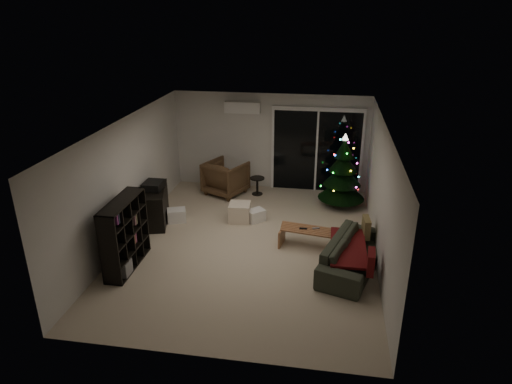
% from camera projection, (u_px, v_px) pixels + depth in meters
% --- Properties ---
extents(room, '(6.50, 7.51, 2.60)m').
position_uv_depth(room, '(280.00, 174.00, 10.21)').
color(room, beige).
rests_on(room, ground).
extents(bookshelf, '(0.75, 1.37, 1.33)m').
position_uv_depth(bookshelf, '(117.00, 233.00, 8.33)').
color(bookshelf, black).
rests_on(bookshelf, floor).
extents(media_cabinet, '(0.79, 1.34, 0.79)m').
position_uv_depth(media_cabinet, '(155.00, 205.00, 10.16)').
color(media_cabinet, black).
rests_on(media_cabinet, floor).
extents(stereo, '(0.40, 0.47, 0.17)m').
position_uv_depth(stereo, '(153.00, 185.00, 9.98)').
color(stereo, black).
rests_on(stereo, media_cabinet).
extents(armchair, '(1.23, 1.25, 0.86)m').
position_uv_depth(armchair, '(226.00, 178.00, 11.68)').
color(armchair, brown).
rests_on(armchair, floor).
extents(ottoman, '(0.50, 0.50, 0.42)m').
position_uv_depth(ottoman, '(240.00, 212.00, 10.26)').
color(ottoman, beige).
rests_on(ottoman, floor).
extents(cardboard_box_a, '(0.49, 0.43, 0.29)m').
position_uv_depth(cardboard_box_a, '(177.00, 215.00, 10.26)').
color(cardboard_box_a, white).
rests_on(cardboard_box_a, floor).
extents(cardboard_box_b, '(0.48, 0.47, 0.27)m').
position_uv_depth(cardboard_box_b, '(256.00, 215.00, 10.28)').
color(cardboard_box_b, white).
rests_on(cardboard_box_b, floor).
extents(side_table, '(0.44, 0.44, 0.46)m').
position_uv_depth(side_table, '(257.00, 186.00, 11.69)').
color(side_table, black).
rests_on(side_table, floor).
extents(floor_lamp, '(0.29, 0.29, 1.83)m').
position_uv_depth(floor_lamp, '(241.00, 151.00, 12.14)').
color(floor_lamp, black).
rests_on(floor_lamp, floor).
extents(sofa, '(1.38, 2.18, 0.59)m').
position_uv_depth(sofa, '(353.00, 254.00, 8.37)').
color(sofa, '#2B3028').
rests_on(sofa, floor).
extents(sofa_throw, '(0.64, 1.47, 0.05)m').
position_uv_depth(sofa_throw, '(348.00, 247.00, 8.34)').
color(sofa_throw, '#5F1A12').
rests_on(sofa_throw, sofa).
extents(cushion_a, '(0.15, 0.40, 0.39)m').
position_uv_depth(cushion_a, '(366.00, 227.00, 8.84)').
color(cushion_a, olive).
rests_on(cushion_a, sofa).
extents(cushion_b, '(0.14, 0.40, 0.39)m').
position_uv_depth(cushion_b, '(371.00, 262.00, 7.65)').
color(cushion_b, '#5F1A12').
rests_on(cushion_b, sofa).
extents(coffee_table, '(1.27, 0.62, 0.39)m').
position_uv_depth(coffee_table, '(310.00, 238.00, 9.17)').
color(coffee_table, '#98734B').
rests_on(coffee_table, floor).
extents(remote_a, '(0.15, 0.05, 0.02)m').
position_uv_depth(remote_a, '(303.00, 228.00, 9.11)').
color(remote_a, black).
rests_on(remote_a, coffee_table).
extents(remote_b, '(0.15, 0.09, 0.02)m').
position_uv_depth(remote_b, '(316.00, 228.00, 9.12)').
color(remote_b, slate).
rests_on(remote_b, coffee_table).
extents(christmas_tree, '(1.20, 1.20, 1.80)m').
position_uv_depth(christmas_tree, '(343.00, 171.00, 10.78)').
color(christmas_tree, black).
rests_on(christmas_tree, floor).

